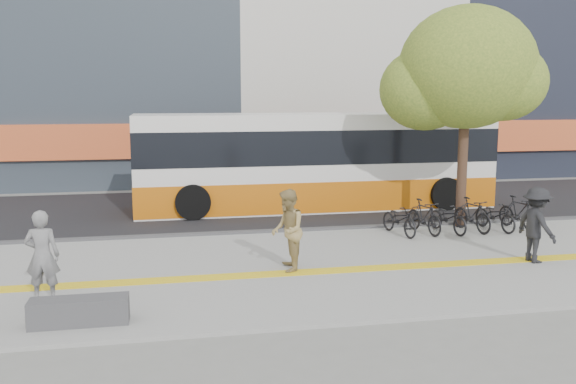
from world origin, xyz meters
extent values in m
plane|color=slate|center=(0.00, 0.00, 0.00)|extent=(120.00, 120.00, 0.00)
cube|color=gray|center=(0.00, 1.50, 0.04)|extent=(40.00, 7.00, 0.08)
cube|color=yellow|center=(0.00, 1.00, 0.09)|extent=(40.00, 0.45, 0.01)
cube|color=black|center=(0.00, 9.00, 0.03)|extent=(40.00, 8.00, 0.06)
cube|color=#393A3C|center=(0.00, 5.00, 0.07)|extent=(40.00, 0.25, 0.14)
cube|color=#D95A2C|center=(2.00, 14.05, 2.00)|extent=(19.00, 0.50, 1.40)
cube|color=#393A3C|center=(-2.60, -1.20, 0.30)|extent=(1.60, 0.45, 0.45)
cylinder|color=#3D281C|center=(7.20, 4.70, 1.68)|extent=(0.28, 0.28, 3.20)
ellipsoid|color=#496722|center=(7.20, 4.70, 4.60)|extent=(3.80, 3.80, 3.42)
ellipsoid|color=#496722|center=(6.20, 5.20, 4.00)|extent=(2.60, 2.60, 2.34)
ellipsoid|color=#496722|center=(8.10, 4.30, 4.20)|extent=(2.40, 2.40, 2.16)
ellipsoid|color=#496722|center=(7.50, 5.50, 5.40)|extent=(2.20, 2.20, 1.98)
cube|color=silver|center=(3.81, 8.50, 1.64)|extent=(11.88, 2.47, 3.17)
cube|color=#C05F0C|center=(3.81, 8.50, 0.60)|extent=(11.90, 2.49, 0.99)
cube|color=black|center=(3.81, 8.50, 2.19)|extent=(11.90, 2.49, 1.09)
cylinder|color=black|center=(-0.34, 7.26, 0.60)|extent=(1.09, 0.35, 1.09)
cylinder|color=black|center=(-0.34, 9.74, 0.60)|extent=(1.09, 0.35, 1.09)
cylinder|color=black|center=(7.97, 7.26, 0.60)|extent=(1.09, 0.35, 1.09)
cylinder|color=black|center=(7.97, 9.74, 0.60)|extent=(1.09, 0.35, 1.09)
imported|color=black|center=(5.06, 4.00, 0.50)|extent=(0.87, 1.68, 0.84)
imported|color=black|center=(5.77, 4.00, 0.55)|extent=(0.75, 1.61, 0.93)
imported|color=black|center=(6.49, 4.00, 0.50)|extent=(0.87, 1.68, 0.84)
imported|color=black|center=(7.20, 4.00, 0.55)|extent=(0.75, 1.61, 0.93)
imported|color=black|center=(7.91, 4.00, 0.50)|extent=(0.87, 1.68, 0.84)
imported|color=black|center=(8.62, 4.00, 0.55)|extent=(0.75, 1.61, 0.93)
imported|color=black|center=(-3.40, 0.20, 0.93)|extent=(0.65, 0.45, 1.70)
imported|color=#A18953|center=(1.41, 1.23, 0.97)|extent=(0.78, 0.94, 1.78)
imported|color=black|center=(7.07, 0.80, 0.94)|extent=(0.81, 1.20, 1.72)
camera|label=1|loc=(-1.11, -11.44, 3.87)|focal=38.33mm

